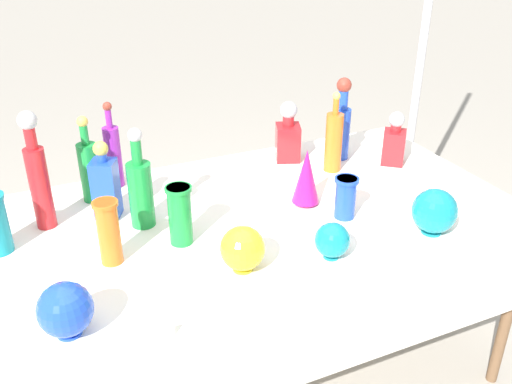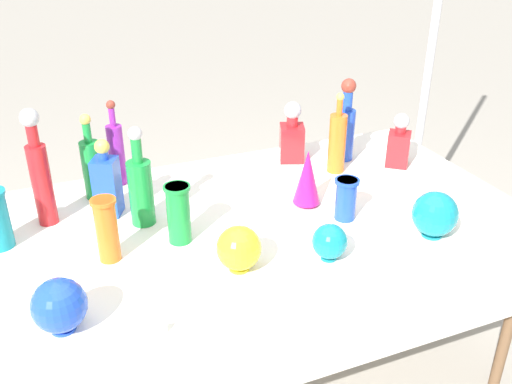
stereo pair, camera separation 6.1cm
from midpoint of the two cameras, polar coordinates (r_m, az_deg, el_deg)
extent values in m
plane|color=#A0998C|center=(2.57, 0.72, -17.31)|extent=(40.00, 40.00, 0.00)
cube|color=white|center=(2.11, 0.83, -2.78)|extent=(1.96, 1.12, 0.03)
cube|color=white|center=(1.78, 8.21, -14.64)|extent=(1.96, 0.01, 0.27)
cylinder|color=brown|center=(2.47, 24.84, -11.19)|extent=(0.04, 0.04, 0.73)
cylinder|color=brown|center=(2.58, -22.10, -8.90)|extent=(0.04, 0.04, 0.73)
cylinder|color=brown|center=(3.03, 12.77, -1.70)|extent=(0.04, 0.04, 0.73)
cylinder|color=red|center=(2.12, -19.82, 0.63)|extent=(0.07, 0.07, 0.30)
cylinder|color=red|center=(2.04, -20.65, 5.38)|extent=(0.04, 0.04, 0.08)
sphere|color=#B2B2B7|center=(2.02, -20.93, 6.95)|extent=(0.06, 0.06, 0.06)
cylinder|color=#198C38|center=(2.26, -15.29, 2.12)|extent=(0.08, 0.08, 0.23)
cylinder|color=#198C38|center=(2.20, -15.78, 5.74)|extent=(0.03, 0.03, 0.08)
sphere|color=gold|center=(2.19, -15.95, 6.98)|extent=(0.04, 0.04, 0.04)
cylinder|color=orange|center=(2.43, 8.83, 4.79)|extent=(0.07, 0.07, 0.25)
cylinder|color=orange|center=(2.37, 9.10, 8.36)|extent=(0.03, 0.03, 0.07)
sphere|color=gold|center=(2.36, 9.18, 9.37)|extent=(0.03, 0.03, 0.03)
cylinder|color=purple|center=(2.35, -13.03, 3.62)|extent=(0.06, 0.06, 0.25)
cylinder|color=purple|center=(2.29, -13.45, 7.32)|extent=(0.02, 0.02, 0.08)
sphere|color=maroon|center=(2.28, -13.58, 8.47)|extent=(0.04, 0.04, 0.04)
cylinder|color=blue|center=(2.55, 9.57, 5.64)|extent=(0.08, 0.08, 0.23)
cylinder|color=blue|center=(2.50, 9.85, 9.01)|extent=(0.04, 0.04, 0.09)
sphere|color=maroon|center=(2.48, 9.97, 10.40)|extent=(0.06, 0.06, 0.06)
cylinder|color=#198C38|center=(2.04, -10.57, -0.12)|extent=(0.09, 0.09, 0.24)
cylinder|color=#198C38|center=(1.97, -10.97, 4.12)|extent=(0.04, 0.04, 0.09)
sphere|color=#B2B2B7|center=(1.95, -11.13, 5.74)|extent=(0.05, 0.05, 0.05)
cube|color=red|center=(2.53, 4.29, 4.90)|extent=(0.13, 0.13, 0.16)
cylinder|color=red|center=(2.49, 4.37, 7.13)|extent=(0.05, 0.05, 0.05)
sphere|color=#B2B2B7|center=(2.47, 4.41, 8.14)|extent=(0.08, 0.08, 0.08)
cube|color=red|center=(2.56, 14.69, 4.16)|extent=(0.13, 0.13, 0.15)
cylinder|color=red|center=(2.52, 14.94, 6.07)|extent=(0.05, 0.05, 0.03)
sphere|color=#B2B2B7|center=(2.51, 15.04, 6.86)|extent=(0.07, 0.07, 0.07)
cube|color=blue|center=(2.13, -13.85, 0.50)|extent=(0.11, 0.11, 0.22)
cylinder|color=blue|center=(2.08, -14.24, 3.60)|extent=(0.04, 0.04, 0.03)
sphere|color=gold|center=(2.07, -14.34, 4.41)|extent=(0.05, 0.05, 0.05)
cylinder|color=#198C38|center=(1.92, -6.84, -2.19)|extent=(0.08, 0.08, 0.21)
cylinder|color=#198C38|center=(1.87, -7.01, 0.44)|extent=(0.09, 0.09, 0.01)
cylinder|color=blue|center=(2.08, 9.80, -0.72)|extent=(0.07, 0.07, 0.16)
cylinder|color=blue|center=(2.05, 9.96, 1.08)|extent=(0.09, 0.09, 0.01)
cylinder|color=orange|center=(1.86, -13.78, -3.71)|extent=(0.07, 0.07, 0.22)
cylinder|color=orange|center=(1.81, -14.13, -0.91)|extent=(0.08, 0.08, 0.01)
cylinder|color=#C61972|center=(2.19, 5.83, -1.10)|extent=(0.06, 0.06, 0.01)
cone|color=#C61972|center=(2.14, 5.97, 1.52)|extent=(0.10, 0.10, 0.21)
cylinder|color=yellow|center=(1.82, -0.71, -7.61)|extent=(0.06, 0.06, 0.01)
sphere|color=yellow|center=(1.77, -0.72, -5.63)|extent=(0.14, 0.14, 0.14)
cylinder|color=blue|center=(1.67, -17.65, -12.85)|extent=(0.07, 0.07, 0.01)
sphere|color=blue|center=(1.62, -18.05, -10.72)|extent=(0.15, 0.15, 0.15)
cylinder|color=teal|center=(2.08, 17.96, -4.07)|extent=(0.07, 0.07, 0.01)
sphere|color=teal|center=(2.04, 18.29, -2.10)|extent=(0.16, 0.16, 0.16)
cylinder|color=teal|center=(1.88, 8.20, -6.50)|extent=(0.05, 0.05, 0.01)
sphere|color=teal|center=(1.85, 8.33, -4.92)|extent=(0.12, 0.12, 0.12)
cube|color=white|center=(1.59, -8.87, -13.43)|extent=(0.06, 0.02, 0.03)
cube|color=white|center=(2.05, 22.95, -5.05)|extent=(0.05, 0.02, 0.03)
cylinder|color=silver|center=(3.16, 17.99, 15.56)|extent=(0.04, 0.04, 2.45)
cylinder|color=#333338|center=(3.58, 15.25, -3.54)|extent=(0.18, 0.18, 0.04)
camera|label=1|loc=(0.03, -89.15, 0.44)|focal=40.00mm
camera|label=2|loc=(0.03, 90.85, -0.44)|focal=40.00mm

